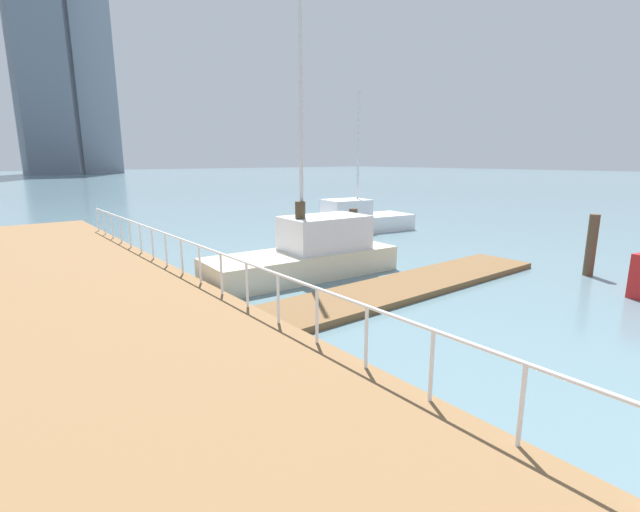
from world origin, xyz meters
name	(u,v)px	position (x,y,z in m)	size (l,w,h in m)	color
ground_plane	(211,248)	(0.00, 20.00, 0.00)	(300.00, 300.00, 0.00)	slate
floating_dock	(407,286)	(1.89, 10.78, 0.09)	(10.77, 2.00, 0.18)	brown
boardwalk_railing	(261,279)	(-3.15, 10.55, 1.21)	(0.06, 29.78, 1.08)	white
dock_piling_0	(353,229)	(4.71, 16.19, 0.85)	(0.35, 0.35, 1.70)	#473826
dock_piling_1	(591,245)	(7.75, 8.14, 1.00)	(0.31, 0.31, 2.01)	brown
dock_piling_2	(301,240)	(0.24, 13.79, 1.22)	(0.32, 0.32, 2.44)	#473826
moored_boat_1	(354,220)	(7.81, 19.45, 0.63)	(6.35, 3.03, 7.02)	white
moored_boat_3	(309,253)	(0.65, 13.86, 0.74)	(6.49, 2.55, 9.24)	beige
skyline_tower_4	(89,42)	(21.31, 131.98, 32.24)	(9.36, 6.87, 64.49)	gray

